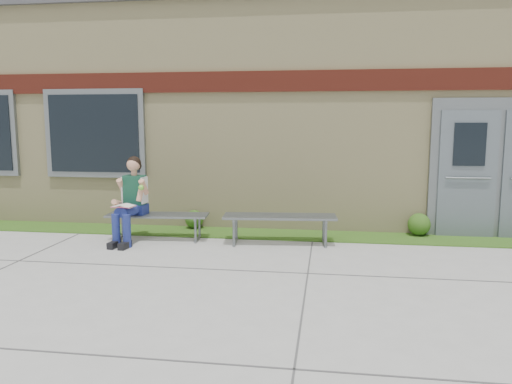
# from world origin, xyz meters

# --- Properties ---
(ground) EXTENTS (80.00, 80.00, 0.00)m
(ground) POSITION_xyz_m (0.00, 0.00, 0.00)
(ground) COLOR #9E9E99
(ground) RESTS_ON ground
(grass_strip) EXTENTS (16.00, 0.80, 0.02)m
(grass_strip) POSITION_xyz_m (0.00, 2.60, 0.01)
(grass_strip) COLOR #1F4612
(grass_strip) RESTS_ON ground
(school_building) EXTENTS (16.20, 6.22, 4.20)m
(school_building) POSITION_xyz_m (-0.00, 5.99, 2.10)
(school_building) COLOR beige
(school_building) RESTS_ON ground
(bench_left) EXTENTS (1.67, 0.58, 0.42)m
(bench_left) POSITION_xyz_m (-1.51, 2.00, 0.33)
(bench_left) COLOR slate
(bench_left) RESTS_ON ground
(bench_right) EXTENTS (1.80, 0.64, 0.46)m
(bench_right) POSITION_xyz_m (0.49, 2.00, 0.35)
(bench_right) COLOR slate
(bench_right) RESTS_ON ground
(girl) EXTENTS (0.51, 0.87, 1.37)m
(girl) POSITION_xyz_m (-1.87, 1.79, 0.70)
(girl) COLOR navy
(girl) RESTS_ON ground
(shrub_mid) EXTENTS (0.33, 0.33, 0.33)m
(shrub_mid) POSITION_xyz_m (-1.13, 2.85, 0.18)
(shrub_mid) COLOR #1F4612
(shrub_mid) RESTS_ON grass_strip
(shrub_east) EXTENTS (0.37, 0.37, 0.37)m
(shrub_east) POSITION_xyz_m (2.76, 2.85, 0.21)
(shrub_east) COLOR #1F4612
(shrub_east) RESTS_ON grass_strip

